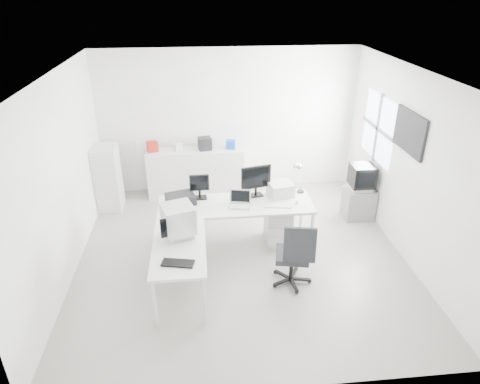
{
  "coord_description": "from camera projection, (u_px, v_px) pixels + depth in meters",
  "views": [
    {
      "loc": [
        -0.59,
        -5.56,
        3.88
      ],
      "look_at": [
        0.0,
        0.2,
        1.0
      ],
      "focal_mm": 32.0,
      "sensor_mm": 36.0,
      "label": 1
    }
  ],
  "objects": [
    {
      "name": "left_wall",
      "position": [
        61.0,
        181.0,
        5.89
      ],
      "size": [
        0.02,
        5.0,
        2.8
      ],
      "primitive_type": "cube",
      "color": "white",
      "rests_on": "floor"
    },
    {
      "name": "clutter_box_d",
      "position": [
        231.0,
        144.0,
        8.28
      ],
      "size": [
        0.19,
        0.18,
        0.17
      ],
      "primitive_type": "cube",
      "rotation": [
        0.0,
        0.0,
        -0.19
      ],
      "color": "blue",
      "rests_on": "sideboard"
    },
    {
      "name": "back_wall",
      "position": [
        228.0,
        122.0,
        8.34
      ],
      "size": [
        5.0,
        0.02,
        2.8
      ],
      "primitive_type": "cube",
      "color": "white",
      "rests_on": "floor"
    },
    {
      "name": "clutter_box_c",
      "position": [
        205.0,
        144.0,
        8.22
      ],
      "size": [
        0.28,
        0.26,
        0.24
      ],
      "primitive_type": "cube",
      "rotation": [
        0.0,
        0.0,
        0.19
      ],
      "color": "black",
      "rests_on": "sideboard"
    },
    {
      "name": "inkjet_printer",
      "position": [
        181.0,
        199.0,
        6.64
      ],
      "size": [
        0.5,
        0.44,
        0.15
      ],
      "primitive_type": "cube",
      "rotation": [
        0.0,
        0.0,
        0.3
      ],
      "color": "black",
      "rests_on": "main_desk"
    },
    {
      "name": "desk_lamp",
      "position": [
        301.0,
        180.0,
        6.94
      ],
      "size": [
        0.18,
        0.18,
        0.42
      ],
      "primitive_type": null,
      "rotation": [
        0.0,
        0.0,
        -0.34
      ],
      "color": "silver",
      "rests_on": "main_desk"
    },
    {
      "name": "white_mouse",
      "position": [
        297.0,
        202.0,
        6.65
      ],
      "size": [
        0.06,
        0.06,
        0.06
      ],
      "primitive_type": "sphere",
      "color": "silver",
      "rests_on": "main_desk"
    },
    {
      "name": "laptop",
      "position": [
        239.0,
        200.0,
        6.53
      ],
      "size": [
        0.44,
        0.45,
        0.24
      ],
      "primitive_type": null,
      "rotation": [
        0.0,
        0.0,
        -0.21
      ],
      "color": "#B7B7BA",
      "rests_on": "main_desk"
    },
    {
      "name": "drawer_pedestal",
      "position": [
        278.0,
        225.0,
        6.97
      ],
      "size": [
        0.4,
        0.5,
        0.6
      ],
      "primitive_type": "cube",
      "color": "silver",
      "rests_on": "floor"
    },
    {
      "name": "clutter_box_a",
      "position": [
        152.0,
        147.0,
        8.14
      ],
      "size": [
        0.23,
        0.22,
        0.19
      ],
      "primitive_type": "cube",
      "rotation": [
        0.0,
        0.0,
        0.3
      ],
      "color": "#A01D16",
      "rests_on": "sideboard"
    },
    {
      "name": "main_desk",
      "position": [
        236.0,
        224.0,
        6.83
      ],
      "size": [
        2.4,
        0.8,
        0.75
      ],
      "primitive_type": null,
      "color": "silver",
      "rests_on": "floor"
    },
    {
      "name": "tv_cabinet",
      "position": [
        358.0,
        203.0,
        7.68
      ],
      "size": [
        0.51,
        0.42,
        0.56
      ],
      "primitive_type": "cube",
      "color": "slate",
      "rests_on": "floor"
    },
    {
      "name": "window",
      "position": [
        378.0,
        128.0,
        7.32
      ],
      "size": [
        0.02,
        1.2,
        1.1
      ],
      "primitive_type": null,
      "color": "white",
      "rests_on": "right_wall"
    },
    {
      "name": "clutter_box_b",
      "position": [
        179.0,
        147.0,
        8.2
      ],
      "size": [
        0.16,
        0.15,
        0.13
      ],
      "primitive_type": "cube",
      "rotation": [
        0.0,
        0.0,
        0.32
      ],
      "color": "silver",
      "rests_on": "sideboard"
    },
    {
      "name": "white_keyboard",
      "position": [
        278.0,
        206.0,
        6.59
      ],
      "size": [
        0.42,
        0.19,
        0.02
      ],
      "primitive_type": "cube",
      "rotation": [
        0.0,
        0.0,
        -0.16
      ],
      "color": "silver",
      "rests_on": "main_desk"
    },
    {
      "name": "lcd_monitor_small",
      "position": [
        199.0,
        187.0,
        6.75
      ],
      "size": [
        0.31,
        0.19,
        0.39
      ],
      "primitive_type": null,
      "rotation": [
        0.0,
        0.0,
        0.03
      ],
      "color": "black",
      "rests_on": "main_desk"
    },
    {
      "name": "crt_monitor",
      "position": [
        178.0,
        220.0,
        5.72
      ],
      "size": [
        0.54,
        0.54,
        0.49
      ],
      "primitive_type": null,
      "rotation": [
        0.0,
        0.0,
        0.31
      ],
      "color": "#B7B7BA",
      "rests_on": "side_desk"
    },
    {
      "name": "filing_cabinet",
      "position": [
        108.0,
        178.0,
        7.85
      ],
      "size": [
        0.43,
        0.51,
        1.22
      ],
      "primitive_type": "cube",
      "color": "silver",
      "rests_on": "floor"
    },
    {
      "name": "office_chair",
      "position": [
        292.0,
        252.0,
        5.91
      ],
      "size": [
        0.69,
        0.69,
        1.01
      ],
      "primitive_type": null,
      "rotation": [
        0.0,
        0.0,
        -0.2
      ],
      "color": "#25272A",
      "rests_on": "floor"
    },
    {
      "name": "lcd_monitor_large",
      "position": [
        256.0,
        181.0,
        6.81
      ],
      "size": [
        0.52,
        0.31,
        0.51
      ],
      "primitive_type": null,
      "rotation": [
        0.0,
        0.0,
        0.23
      ],
      "color": "black",
      "rests_on": "main_desk"
    },
    {
      "name": "side_desk",
      "position": [
        181.0,
        269.0,
        5.78
      ],
      "size": [
        0.7,
        1.4,
        0.75
      ],
      "primitive_type": null,
      "color": "silver",
      "rests_on": "floor"
    },
    {
      "name": "crt_tv",
      "position": [
        362.0,
        178.0,
        7.45
      ],
      "size": [
        0.5,
        0.48,
        0.45
      ],
      "primitive_type": null,
      "color": "black",
      "rests_on": "tv_cabinet"
    },
    {
      "name": "clutter_bottle",
      "position": [
        137.0,
        146.0,
        8.14
      ],
      "size": [
        0.07,
        0.07,
        0.22
      ],
      "primitive_type": "cylinder",
      "color": "silver",
      "rests_on": "sideboard"
    },
    {
      "name": "floor",
      "position": [
        241.0,
        254.0,
        6.74
      ],
      "size": [
        5.0,
        5.0,
        0.01
      ],
      "primitive_type": "cube",
      "color": "beige",
      "rests_on": "ground"
    },
    {
      "name": "wall_picture",
      "position": [
        410.0,
        132.0,
        6.21
      ],
      "size": [
        0.04,
        0.9,
        0.6
      ],
      "primitive_type": null,
      "color": "black",
      "rests_on": "right_wall"
    },
    {
      "name": "ceiling",
      "position": [
        242.0,
        74.0,
        5.49
      ],
      "size": [
        5.0,
        5.0,
        0.01
      ],
      "primitive_type": "cube",
      "color": "white",
      "rests_on": "back_wall"
    },
    {
      "name": "right_wall",
      "position": [
        409.0,
        166.0,
        6.34
      ],
      "size": [
        0.02,
        5.0,
        2.8
      ],
      "primitive_type": "cube",
      "color": "white",
      "rests_on": "floor"
    },
    {
      "name": "laser_printer",
      "position": [
        281.0,
        189.0,
        6.88
      ],
      "size": [
        0.44,
        0.4,
        0.21
      ],
      "primitive_type": "cube",
      "rotation": [
        0.0,
        0.0,
        0.22
      ],
      "color": "silver",
      "rests_on": "main_desk"
    },
    {
      "name": "sideboard",
      "position": [
        196.0,
        172.0,
        8.46
      ],
      "size": [
        1.87,
        0.47,
        0.94
      ],
      "primitive_type": "cube",
      "color": "silver",
      "rests_on": "floor"
    },
    {
      "name": "black_keyboard",
      "position": [
        178.0,
        263.0,
        5.25
      ],
      "size": [
        0.42,
        0.24,
        0.03
      ],
      "primitive_type": "cube",
      "rotation": [
        0.0,
        0.0,
        -0.21
      ],
      "color": "black",
      "rests_on": "side_desk"
    }
  ]
}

